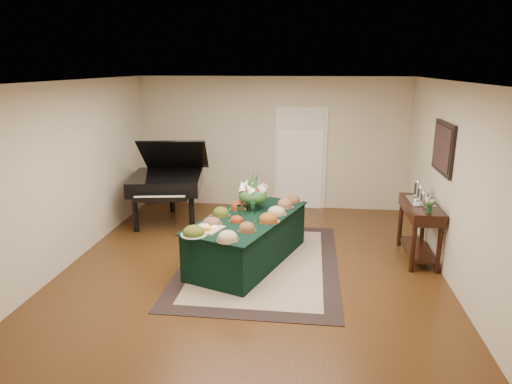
# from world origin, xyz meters

# --- Properties ---
(ground) EXTENTS (6.00, 6.00, 0.00)m
(ground) POSITION_xyz_m (0.00, 0.00, 0.00)
(ground) COLOR black
(ground) RESTS_ON ground
(area_rug) EXTENTS (2.35, 3.29, 0.01)m
(area_rug) POSITION_xyz_m (0.09, 0.05, 0.01)
(area_rug) COLOR black
(area_rug) RESTS_ON ground
(kitchen_doorway) EXTENTS (1.05, 0.07, 2.10)m
(kitchen_doorway) POSITION_xyz_m (0.60, 2.97, 1.02)
(kitchen_doorway) COLOR silver
(kitchen_doorway) RESTS_ON ground
(buffet_table) EXTENTS (1.73, 2.43, 0.72)m
(buffet_table) POSITION_xyz_m (-0.09, 0.09, 0.37)
(buffet_table) COLOR black
(buffet_table) RESTS_ON ground
(food_platters) EXTENTS (1.57, 2.36, 0.14)m
(food_platters) POSITION_xyz_m (-0.10, 0.09, 0.77)
(food_platters) COLOR silver
(food_platters) RESTS_ON buffet_table
(cutting_board) EXTENTS (0.48, 0.48, 0.10)m
(cutting_board) POSITION_xyz_m (-0.57, -0.51, 0.76)
(cutting_board) COLOR tan
(cutting_board) RESTS_ON buffet_table
(green_goblets) EXTENTS (0.26, 0.24, 0.18)m
(green_goblets) POSITION_xyz_m (-0.17, 0.13, 0.81)
(green_goblets) COLOR #153520
(green_goblets) RESTS_ON buffet_table
(floral_centerpiece) EXTENTS (0.47, 0.47, 0.47)m
(floral_centerpiece) POSITION_xyz_m (-0.07, 0.48, 1.00)
(floral_centerpiece) COLOR #153520
(floral_centerpiece) RESTS_ON buffet_table
(grand_piano) EXTENTS (1.56, 1.74, 1.62)m
(grand_piano) POSITION_xyz_m (-1.87, 1.74, 0.80)
(grand_piano) COLOR black
(grand_piano) RESTS_ON ground
(wicker_basket) EXTENTS (0.41, 0.41, 0.26)m
(wicker_basket) POSITION_xyz_m (-0.81, 1.38, 0.13)
(wicker_basket) COLOR #AB8444
(wicker_basket) RESTS_ON ground
(mahogany_sideboard) EXTENTS (0.45, 1.20, 0.89)m
(mahogany_sideboard) POSITION_xyz_m (2.50, 0.52, 0.69)
(mahogany_sideboard) COLOR black
(mahogany_sideboard) RESTS_ON ground
(tea_service) EXTENTS (0.34, 0.74, 0.30)m
(tea_service) POSITION_xyz_m (2.50, 0.59, 1.01)
(tea_service) COLOR silver
(tea_service) RESTS_ON mahogany_sideboard
(pink_bouquet) EXTENTS (0.17, 0.17, 0.21)m
(pink_bouquet) POSITION_xyz_m (2.50, 0.07, 1.04)
(pink_bouquet) COLOR #153520
(pink_bouquet) RESTS_ON mahogany_sideboard
(wall_painting) EXTENTS (0.05, 0.95, 0.75)m
(wall_painting) POSITION_xyz_m (2.72, 0.52, 1.75)
(wall_painting) COLOR black
(wall_painting) RESTS_ON ground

